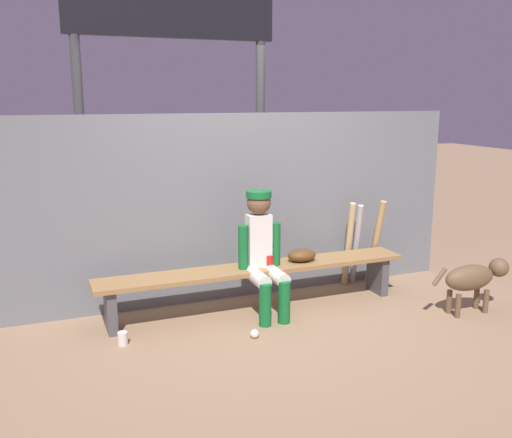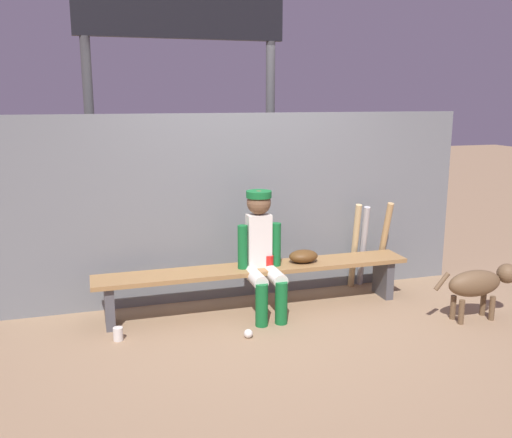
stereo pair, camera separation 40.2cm
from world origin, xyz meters
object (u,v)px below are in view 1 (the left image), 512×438
at_px(baseball, 255,334).
at_px(dog, 474,277).
at_px(bat_wood_natural, 348,244).
at_px(bat_aluminum_silver, 356,244).
at_px(bat_wood_tan, 375,242).
at_px(baseball_glove, 302,255).
at_px(cup_on_ground, 123,339).
at_px(dugout_bench, 256,275).
at_px(player_seated, 263,249).
at_px(cup_on_bench, 269,261).
at_px(scoreboard, 179,37).

distance_m(baseball, dog, 2.12).
height_order(bat_wood_natural, bat_aluminum_silver, bat_wood_natural).
bearing_deg(bat_wood_tan, baseball_glove, -166.22).
xyz_separation_m(bat_aluminum_silver, cup_on_ground, (-2.54, -0.63, -0.38)).
bearing_deg(bat_wood_natural, dugout_bench, -166.74).
distance_m(bat_wood_natural, baseball, 1.68).
bearing_deg(baseball_glove, player_seated, -166.35).
height_order(player_seated, cup_on_bench, player_seated).
height_order(bat_aluminum_silver, dog, bat_aluminum_silver).
relative_size(bat_aluminum_silver, dog, 1.05).
bearing_deg(bat_wood_tan, scoreboard, 150.92).
xyz_separation_m(dugout_bench, cup_on_bench, (0.11, -0.05, 0.14)).
relative_size(player_seated, dog, 1.34).
height_order(dugout_bench, bat_aluminum_silver, bat_aluminum_silver).
height_order(player_seated, baseball, player_seated).
bearing_deg(scoreboard, dugout_bench, -73.88).
relative_size(dugout_bench, bat_aluminum_silver, 3.36).
bearing_deg(dugout_bench, player_seated, -75.97).
relative_size(baseball, cup_on_ground, 0.67).
bearing_deg(dog, baseball_glove, 150.21).
relative_size(baseball_glove, cup_on_bench, 2.55).
xyz_separation_m(baseball_glove, bat_wood_tan, (0.98, 0.24, -0.02)).
xyz_separation_m(bat_wood_tan, dog, (0.40, -1.03, -0.12)).
bearing_deg(baseball_glove, cup_on_ground, -169.41).
bearing_deg(bat_aluminum_silver, cup_on_ground, -165.98).
relative_size(player_seated, baseball, 15.29).
height_order(bat_aluminum_silver, baseball, bat_aluminum_silver).
height_order(bat_wood_tan, baseball, bat_wood_tan).
height_order(dugout_bench, bat_wood_natural, bat_wood_natural).
bearing_deg(baseball_glove, cup_on_bench, -172.73).
distance_m(dugout_bench, dog, 2.01).
height_order(bat_wood_natural, cup_on_bench, bat_wood_natural).
distance_m(baseball_glove, baseball, 1.03).
xyz_separation_m(bat_aluminum_silver, scoreboard, (-1.62, 0.94, 2.12)).
bearing_deg(bat_aluminum_silver, player_seated, -161.39).
relative_size(player_seated, bat_wood_tan, 1.22).
bearing_deg(cup_on_ground, baseball_glove, 10.59).
xyz_separation_m(bat_wood_natural, baseball, (-1.38, -0.86, -0.42)).
relative_size(bat_wood_tan, scoreboard, 0.26).
xyz_separation_m(bat_wood_tan, cup_on_bench, (-1.34, -0.29, 0.02)).
xyz_separation_m(player_seated, cup_on_ground, (-1.31, -0.22, -0.55)).
bearing_deg(bat_wood_tan, cup_on_ground, -168.26).
bearing_deg(scoreboard, cup_on_ground, -120.36).
bearing_deg(dugout_bench, cup_on_ground, -165.67).
xyz_separation_m(baseball_glove, cup_on_bench, (-0.36, -0.05, -0.01)).
distance_m(player_seated, cup_on_ground, 1.44).
relative_size(dugout_bench, cup_on_ground, 26.89).
bearing_deg(bat_wood_natural, player_seated, -161.33).
distance_m(player_seated, bat_wood_tan, 1.47).
bearing_deg(bat_wood_natural, cup_on_ground, -166.17).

